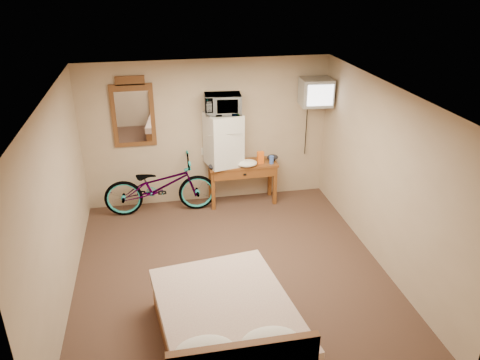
{
  "coord_description": "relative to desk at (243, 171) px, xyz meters",
  "views": [
    {
      "loc": [
        -0.9,
        -5.26,
        3.88
      ],
      "look_at": [
        0.24,
        0.6,
        1.11
      ],
      "focal_mm": 35.0,
      "sensor_mm": 36.0,
      "label": 1
    }
  ],
  "objects": [
    {
      "name": "room",
      "position": [
        -0.56,
        -2.0,
        0.64
      ],
      "size": [
        4.6,
        4.64,
        2.5
      ],
      "color": "#432C21",
      "rests_on": "ground"
    },
    {
      "name": "desk",
      "position": [
        0.0,
        0.0,
        0.0
      ],
      "size": [
        1.2,
        0.47,
        0.75
      ],
      "color": "brown",
      "rests_on": "floor"
    },
    {
      "name": "mini_fridge",
      "position": [
        -0.32,
        0.06,
        0.58
      ],
      "size": [
        0.65,
        0.64,
        0.9
      ],
      "color": "silver",
      "rests_on": "desk"
    },
    {
      "name": "microwave",
      "position": [
        -0.32,
        0.06,
        1.19
      ],
      "size": [
        0.61,
        0.44,
        0.32
      ],
      "primitive_type": "imported",
      "rotation": [
        0.0,
        0.0,
        -0.08
      ],
      "color": "silver",
      "rests_on": "mini_fridge"
    },
    {
      "name": "snack_bag",
      "position": [
        0.3,
        -0.03,
        0.24
      ],
      "size": [
        0.12,
        0.08,
        0.21
      ],
      "primitive_type": "cube",
      "rotation": [
        0.0,
        0.0,
        0.16
      ],
      "color": "orange",
      "rests_on": "desk"
    },
    {
      "name": "blue_cup",
      "position": [
        0.49,
        -0.07,
        0.2
      ],
      "size": [
        0.08,
        0.08,
        0.14
      ],
      "primitive_type": "cylinder",
      "color": "blue",
      "rests_on": "desk"
    },
    {
      "name": "cloth_cream",
      "position": [
        0.05,
        -0.11,
        0.19
      ],
      "size": [
        0.35,
        0.27,
        0.11
      ],
      "primitive_type": "ellipsoid",
      "color": "white",
      "rests_on": "desk"
    },
    {
      "name": "cloth_dark_a",
      "position": [
        -0.5,
        -0.11,
        0.18
      ],
      "size": [
        0.23,
        0.18,
        0.09
      ],
      "primitive_type": "ellipsoid",
      "color": "black",
      "rests_on": "desk"
    },
    {
      "name": "cloth_dark_b",
      "position": [
        0.55,
        0.09,
        0.18
      ],
      "size": [
        0.2,
        0.16,
        0.09
      ],
      "primitive_type": "ellipsoid",
      "color": "black",
      "rests_on": "desk"
    },
    {
      "name": "crt_television",
      "position": [
        1.24,
        0.02,
        1.32
      ],
      "size": [
        0.54,
        0.61,
        0.45
      ],
      "color": "black",
      "rests_on": "room"
    },
    {
      "name": "wall_mirror",
      "position": [
        -1.77,
        0.27,
        1.06
      ],
      "size": [
        0.69,
        0.04,
        1.17
      ],
      "color": "brown",
      "rests_on": "room"
    },
    {
      "name": "bicycle",
      "position": [
        -1.43,
        -0.05,
        -0.12
      ],
      "size": [
        1.87,
        0.66,
        0.98
      ],
      "primitive_type": "imported",
      "rotation": [
        0.0,
        0.0,
        1.57
      ],
      "color": "black",
      "rests_on": "floor"
    },
    {
      "name": "bed",
      "position": [
        -0.84,
        -3.39,
        -0.32
      ],
      "size": [
        1.62,
        2.02,
        0.9
      ],
      "color": "brown",
      "rests_on": "floor"
    }
  ]
}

